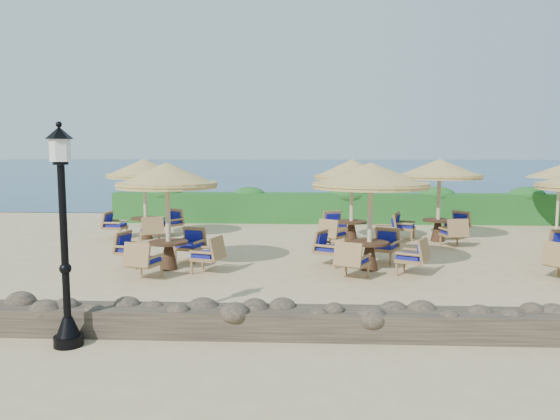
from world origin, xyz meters
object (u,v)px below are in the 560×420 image
at_px(extra_parasol, 560,172).
at_px(cafe_set_1, 370,196).
at_px(lamp_post, 64,245).
at_px(cafe_set_0, 167,200).
at_px(cafe_set_3, 145,184).
at_px(cafe_set_5, 439,183).
at_px(cafe_set_4, 352,187).

xyz_separation_m(extra_parasol, cafe_set_1, (-7.44, -6.54, -0.33)).
relative_size(lamp_post, cafe_set_1, 1.15).
bearing_deg(cafe_set_1, lamp_post, -133.42).
distance_m(extra_parasol, cafe_set_0, 14.11).
xyz_separation_m(lamp_post, cafe_set_0, (0.21, 5.28, 0.18)).
bearing_deg(cafe_set_3, cafe_set_1, -32.28).
bearing_deg(cafe_set_5, cafe_set_3, -179.89).
distance_m(cafe_set_4, cafe_set_5, 2.88).
xyz_separation_m(cafe_set_0, cafe_set_3, (-1.92, 4.52, 0.09)).
bearing_deg(extra_parasol, cafe_set_5, -155.31).
bearing_deg(cafe_set_0, cafe_set_4, 39.85).
relative_size(cafe_set_0, cafe_set_5, 1.03).
bearing_deg(extra_parasol, cafe_set_4, -160.42).
height_order(extra_parasol, cafe_set_5, cafe_set_5).
xyz_separation_m(cafe_set_1, cafe_set_4, (-0.13, 3.85, -0.04)).
relative_size(cafe_set_3, cafe_set_4, 1.00).
bearing_deg(lamp_post, cafe_set_1, 46.58).
height_order(cafe_set_0, cafe_set_5, same).
xyz_separation_m(extra_parasol, cafe_set_3, (-14.31, -2.20, -0.35)).
height_order(cafe_set_1, cafe_set_5, same).
bearing_deg(cafe_set_4, cafe_set_1, -88.01).
bearing_deg(lamp_post, extra_parasol, 43.60).
distance_m(cafe_set_0, cafe_set_5, 8.90).
bearing_deg(cafe_set_5, lamp_post, -128.67).
height_order(cafe_set_1, cafe_set_4, same).
bearing_deg(cafe_set_4, cafe_set_3, 175.80).
bearing_deg(cafe_set_5, cafe_set_0, -149.32).
xyz_separation_m(lamp_post, cafe_set_5, (7.86, 9.82, 0.33)).
distance_m(extra_parasol, cafe_set_5, 5.22).
height_order(lamp_post, cafe_set_0, lamp_post).
distance_m(lamp_post, cafe_set_3, 9.95).
xyz_separation_m(cafe_set_0, cafe_set_4, (4.82, 4.03, 0.06)).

